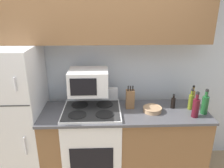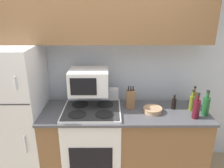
{
  "view_description": "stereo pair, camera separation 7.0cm",
  "coord_description": "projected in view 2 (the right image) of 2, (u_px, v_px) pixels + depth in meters",
  "views": [
    {
      "loc": [
        0.09,
        -2.02,
        2.12
      ],
      "look_at": [
        0.17,
        0.27,
        1.27
      ],
      "focal_mm": 35.0,
      "sensor_mm": 36.0,
      "label": 1
    },
    {
      "loc": [
        0.16,
        -2.02,
        2.12
      ],
      "look_at": [
        0.17,
        0.27,
        1.27
      ],
      "focal_mm": 35.0,
      "sensor_mm": 36.0,
      "label": 2
    }
  ],
  "objects": [
    {
      "name": "bottle_wine_red",
      "position": [
        196.0,
        108.0,
        2.39
      ],
      "size": [
        0.08,
        0.08,
        0.3
      ],
      "color": "#470F19",
      "rests_on": "lower_cabinets"
    },
    {
      "name": "bottle_soy_sauce",
      "position": [
        174.0,
        103.0,
        2.62
      ],
      "size": [
        0.05,
        0.05,
        0.18
      ],
      "color": "black",
      "rests_on": "lower_cabinets"
    },
    {
      "name": "refrigerator",
      "position": [
        18.0,
        115.0,
        2.66
      ],
      "size": [
        0.63,
        0.72,
        1.69
      ],
      "color": "white",
      "rests_on": "ground_plane"
    },
    {
      "name": "wall_back",
      "position": [
        99.0,
        72.0,
        2.88
      ],
      "size": [
        8.0,
        0.05,
        2.55
      ],
      "color": "silver",
      "rests_on": "ground_plane"
    },
    {
      "name": "upper_cabinets",
      "position": [
        97.0,
        12.0,
        2.43
      ],
      "size": [
        2.6,
        0.35,
        0.69
      ],
      "color": "brown",
      "rests_on": "refrigerator"
    },
    {
      "name": "microwave",
      "position": [
        89.0,
        81.0,
        2.57
      ],
      "size": [
        0.46,
        0.35,
        0.28
      ],
      "color": "white",
      "rests_on": "stove"
    },
    {
      "name": "stove",
      "position": [
        93.0,
        142.0,
        2.73
      ],
      "size": [
        0.68,
        0.61,
        1.11
      ],
      "color": "white",
      "rests_on": "ground_plane"
    },
    {
      "name": "bottle_wine_green",
      "position": [
        206.0,
        105.0,
        2.46
      ],
      "size": [
        0.08,
        0.08,
        0.3
      ],
      "color": "#194C23",
      "rests_on": "lower_cabinets"
    },
    {
      "name": "bottle_olive_oil",
      "position": [
        192.0,
        102.0,
        2.57
      ],
      "size": [
        0.06,
        0.06,
        0.26
      ],
      "color": "#5B6619",
      "rests_on": "lower_cabinets"
    },
    {
      "name": "bowl",
      "position": [
        153.0,
        110.0,
        2.55
      ],
      "size": [
        0.22,
        0.22,
        0.06
      ],
      "color": "tan",
      "rests_on": "lower_cabinets"
    },
    {
      "name": "lower_cabinets",
      "position": [
        124.0,
        144.0,
        2.75
      ],
      "size": [
        1.96,
        0.63,
        0.92
      ],
      "color": "brown",
      "rests_on": "ground_plane"
    },
    {
      "name": "knife_block",
      "position": [
        130.0,
        99.0,
        2.62
      ],
      "size": [
        0.1,
        0.09,
        0.29
      ],
      "color": "brown",
      "rests_on": "lower_cabinets"
    },
    {
      "name": "bottle_vinegar",
      "position": [
        194.0,
        97.0,
        2.72
      ],
      "size": [
        0.06,
        0.06,
        0.24
      ],
      "color": "olive",
      "rests_on": "lower_cabinets"
    }
  ]
}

